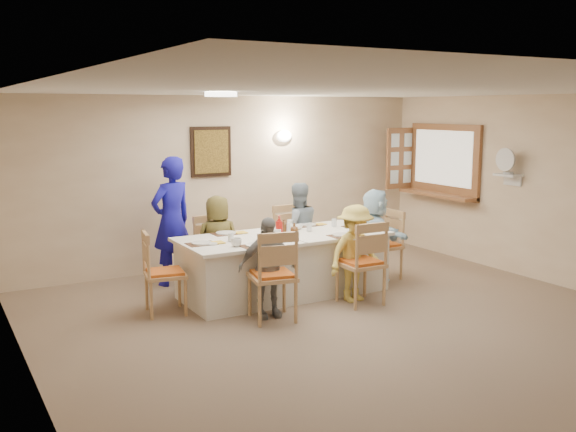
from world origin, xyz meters
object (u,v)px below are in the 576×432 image
chair_front_right (361,262)px  diner_right_end (375,234)px  chair_left_end (165,272)px  diner_back_right (298,230)px  desk_fan (507,164)px  chair_back_left (214,251)px  dining_table (284,265)px  diner_front_left (267,267)px  chair_right_end (382,244)px  chair_front_left (272,274)px  serving_hatch (444,161)px  chair_back_right (293,240)px  diner_front_right (355,253)px  condiment_ketchup (279,226)px  diner_back_left (218,242)px  caregiver (172,221)px

chair_front_right → diner_right_end: bearing=-133.4°
chair_left_end → diner_back_right: bearing=-62.6°
desk_fan → chair_back_left: 4.20m
dining_table → diner_front_left: (-0.60, -0.68, 0.19)m
dining_table → chair_right_end: chair_right_end is taller
chair_front_left → diner_right_end: 2.18m
diner_front_left → serving_hatch: bearing=27.9°
serving_hatch → chair_back_right: size_ratio=1.54×
desk_fan → chair_right_end: 2.07m
diner_back_right → diner_right_end: size_ratio=1.05×
diner_right_end → chair_front_left: bearing=119.3°
chair_front_left → chair_right_end: chair_front_left is taller
desk_fan → diner_right_end: desk_fan is taller
diner_front_right → diner_back_right: bearing=82.6°
diner_front_left → chair_front_left: bearing=-81.7°
dining_table → chair_back_right: (0.60, 0.80, 0.11)m
diner_back_right → diner_front_left: size_ratio=1.16×
chair_back_left → condiment_ketchup: condiment_ketchup is taller
diner_back_left → diner_back_right: size_ratio=0.93×
chair_front_left → chair_front_right: (1.20, 0.00, -0.00)m
condiment_ketchup → diner_front_right: bearing=-44.5°
diner_front_right → serving_hatch: bearing=19.8°
chair_left_end → diner_right_end: diner_right_end is taller
diner_right_end → diner_front_left: bearing=116.3°
chair_left_end → diner_front_left: 1.17m
condiment_ketchup → chair_front_right: bearing=-49.2°
serving_hatch → condiment_ketchup: (-3.38, -0.73, -0.61)m
chair_front_right → diner_back_left: (-1.20, 1.48, 0.10)m
diner_front_left → condiment_ketchup: 0.90m
chair_front_left → diner_front_right: bearing=-162.9°
desk_fan → diner_front_left: (-3.79, -0.04, -0.98)m
chair_left_end → caregiver: size_ratio=0.56×
condiment_ketchup → diner_front_left: bearing=-128.2°
chair_front_right → chair_right_end: bearing=-137.6°
dining_table → chair_back_left: chair_back_left is taller
caregiver → diner_right_end: bearing=136.2°
chair_front_right → diner_right_end: diner_right_end is taller
chair_back_right → diner_back_right: size_ratio=0.74×
serving_hatch → diner_back_right: 2.83m
chair_back_left → diner_right_end: bearing=-26.6°
chair_front_left → chair_right_end: size_ratio=1.09×
serving_hatch → diner_back_left: 4.00m
chair_right_end → diner_back_right: size_ratio=0.72×
chair_front_left → diner_back_left: bearing=-78.6°
desk_fan → condiment_ketchup: desk_fan is taller
chair_back_right → chair_left_end: chair_back_right is taller
chair_front_right → diner_front_right: bearing=-87.7°
dining_table → diner_front_right: diner_front_right is taller
chair_back_right → chair_front_left: 2.00m
chair_left_end → chair_front_right: bearing=-100.6°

